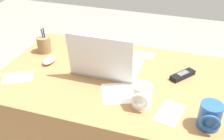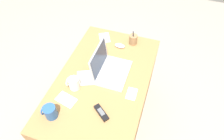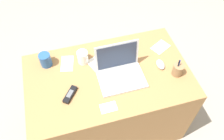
{
  "view_description": "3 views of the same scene",
  "coord_description": "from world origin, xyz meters",
  "px_view_note": "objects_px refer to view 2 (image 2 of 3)",
  "views": [
    {
      "loc": [
        -0.32,
        1.1,
        1.52
      ],
      "look_at": [
        0.04,
        -0.0,
        0.79
      ],
      "focal_mm": 43.25,
      "sensor_mm": 36.0,
      "label": 1
    },
    {
      "loc": [
        -0.94,
        -0.39,
        2.06
      ],
      "look_at": [
        0.08,
        -0.05,
        0.8
      ],
      "focal_mm": 31.88,
      "sensor_mm": 36.0,
      "label": 2
    },
    {
      "loc": [
        -0.26,
        -1.03,
        2.18
      ],
      "look_at": [
        0.02,
        -0.02,
        0.83
      ],
      "focal_mm": 37.85,
      "sensor_mm": 36.0,
      "label": 3
    }
  ],
  "objects_px": {
    "coffee_mug_white": "(50,112)",
    "coffee_mug_tall": "(74,83)",
    "cordless_phone": "(101,113)",
    "pen_holder": "(133,40)",
    "laptop": "(109,68)",
    "computer_mouse": "(120,46)"
  },
  "relations": [
    {
      "from": "coffee_mug_white",
      "to": "coffee_mug_tall",
      "type": "bearing_deg",
      "value": -9.66
    },
    {
      "from": "cordless_phone",
      "to": "coffee_mug_white",
      "type": "bearing_deg",
      "value": 111.06
    },
    {
      "from": "coffee_mug_tall",
      "to": "pen_holder",
      "type": "xyz_separation_m",
      "value": [
        0.66,
        -0.31,
        -0.0
      ]
    },
    {
      "from": "coffee_mug_tall",
      "to": "coffee_mug_white",
      "type": "bearing_deg",
      "value": 170.34
    },
    {
      "from": "computer_mouse",
      "to": "coffee_mug_tall",
      "type": "distance_m",
      "value": 0.61
    },
    {
      "from": "cordless_phone",
      "to": "pen_holder",
      "type": "relative_size",
      "value": 0.91
    },
    {
      "from": "cordless_phone",
      "to": "computer_mouse",
      "type": "bearing_deg",
      "value": 6.27
    },
    {
      "from": "laptop",
      "to": "coffee_mug_white",
      "type": "relative_size",
      "value": 3.08
    },
    {
      "from": "laptop",
      "to": "computer_mouse",
      "type": "distance_m",
      "value": 0.33
    },
    {
      "from": "coffee_mug_white",
      "to": "pen_holder",
      "type": "bearing_deg",
      "value": -21.13
    },
    {
      "from": "coffee_mug_white",
      "to": "coffee_mug_tall",
      "type": "height_order",
      "value": "coffee_mug_white"
    },
    {
      "from": "laptop",
      "to": "cordless_phone",
      "type": "height_order",
      "value": "laptop"
    },
    {
      "from": "laptop",
      "to": "coffee_mug_tall",
      "type": "height_order",
      "value": "laptop"
    },
    {
      "from": "coffee_mug_tall",
      "to": "cordless_phone",
      "type": "distance_m",
      "value": 0.33
    },
    {
      "from": "coffee_mug_tall",
      "to": "pen_holder",
      "type": "distance_m",
      "value": 0.73
    },
    {
      "from": "coffee_mug_white",
      "to": "cordless_phone",
      "type": "relative_size",
      "value": 0.78
    },
    {
      "from": "laptop",
      "to": "coffee_mug_white",
      "type": "height_order",
      "value": "laptop"
    },
    {
      "from": "computer_mouse",
      "to": "coffee_mug_white",
      "type": "distance_m",
      "value": 0.89
    },
    {
      "from": "coffee_mug_tall",
      "to": "cordless_phone",
      "type": "relative_size",
      "value": 0.75
    },
    {
      "from": "coffee_mug_white",
      "to": "coffee_mug_tall",
      "type": "xyz_separation_m",
      "value": [
        0.28,
        -0.05,
        -0.0
      ]
    },
    {
      "from": "pen_holder",
      "to": "laptop",
      "type": "bearing_deg",
      "value": 166.74
    },
    {
      "from": "laptop",
      "to": "cordless_phone",
      "type": "xyz_separation_m",
      "value": [
        -0.39,
        -0.07,
        -0.04
      ]
    }
  ]
}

